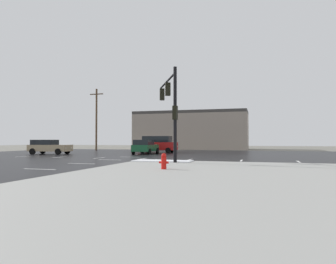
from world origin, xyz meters
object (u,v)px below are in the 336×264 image
(sedan_tan, at_px, (49,147))
(sedan_green, at_px, (145,147))
(utility_pole_distant, at_px, (96,118))
(suv_red, at_px, (157,144))
(traffic_signal_mast, at_px, (170,101))
(fire_hydrant, at_px, (164,161))

(sedan_tan, relative_size, sedan_green, 1.01)
(utility_pole_distant, bearing_deg, suv_red, -27.49)
(sedan_tan, bearing_deg, utility_pole_distant, 93.67)
(traffic_signal_mast, height_order, fire_hydrant, traffic_signal_mast)
(sedan_green, bearing_deg, fire_hydrant, -159.45)
(fire_hydrant, bearing_deg, utility_pole_distant, 125.24)
(traffic_signal_mast, bearing_deg, fire_hydrant, 166.10)
(traffic_signal_mast, height_order, sedan_green, traffic_signal_mast)
(sedan_green, distance_m, utility_pole_distant, 16.32)
(sedan_tan, relative_size, utility_pole_distant, 0.49)
(fire_hydrant, relative_size, sedan_green, 0.17)
(fire_hydrant, bearing_deg, sedan_tan, 141.57)
(fire_hydrant, distance_m, suv_red, 22.41)
(traffic_signal_mast, bearing_deg, sedan_green, 1.82)
(sedan_green, xyz_separation_m, suv_red, (0.01, 4.14, 0.24))
(traffic_signal_mast, bearing_deg, utility_pole_distant, 13.19)
(fire_hydrant, xyz_separation_m, sedan_tan, (-17.50, 13.88, 0.32))
(suv_red, bearing_deg, sedan_green, -91.58)
(sedan_tan, distance_m, utility_pole_distant, 14.21)
(traffic_signal_mast, distance_m, sedan_tan, 18.33)
(sedan_green, relative_size, utility_pole_distant, 0.49)
(suv_red, bearing_deg, utility_pole_distant, 151.11)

